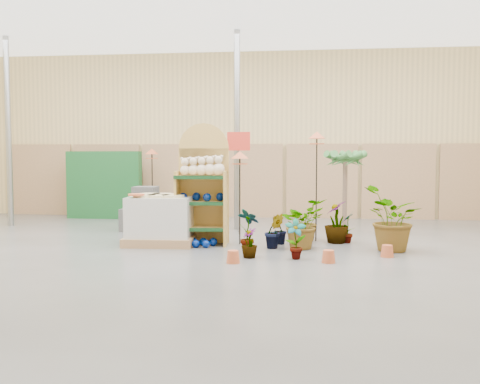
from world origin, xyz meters
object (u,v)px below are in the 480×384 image
(display_shelf, at_px, (203,189))
(potted_plant_2, at_px, (302,224))
(bird_table_front, at_px, (240,158))
(pallet_stack, at_px, (161,220))

(display_shelf, bearing_deg, potted_plant_2, -14.66)
(bird_table_front, bearing_deg, potted_plant_2, -15.29)
(bird_table_front, xyz_separation_m, potted_plant_2, (1.17, -0.32, -1.19))
(bird_table_front, bearing_deg, pallet_stack, -173.75)
(potted_plant_2, bearing_deg, bird_table_front, 164.71)
(pallet_stack, height_order, potted_plant_2, pallet_stack)
(pallet_stack, xyz_separation_m, potted_plant_2, (2.67, -0.16, -0.01))
(display_shelf, relative_size, bird_table_front, 1.30)
(display_shelf, height_order, pallet_stack, display_shelf)
(potted_plant_2, bearing_deg, display_shelf, 168.98)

